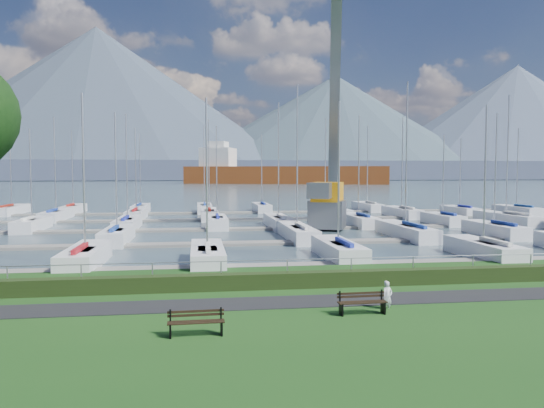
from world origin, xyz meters
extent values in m
cube|color=black|center=(0.00, -3.00, 0.01)|extent=(160.00, 2.00, 0.04)
cube|color=#3B4E57|center=(0.00, 260.00, -0.40)|extent=(800.00, 540.00, 0.20)
cube|color=black|center=(0.00, -0.40, 0.35)|extent=(80.00, 0.70, 0.70)
cylinder|color=gray|center=(0.00, 0.00, 1.20)|extent=(80.00, 0.04, 0.04)
cube|color=#475068|center=(0.00, 330.00, 6.00)|extent=(900.00, 80.00, 12.00)
cone|color=#3C4757|center=(-80.00, 400.00, 57.50)|extent=(340.00, 340.00, 115.00)
cone|color=#3B4C57|center=(110.00, 410.00, 42.50)|extent=(300.00, 300.00, 85.00)
cone|color=#49566B|center=(280.00, 420.00, 50.00)|extent=(320.00, 320.00, 100.00)
cube|color=gray|center=(0.00, 6.00, -0.22)|extent=(90.00, 1.60, 0.25)
cube|color=slate|center=(0.00, 16.00, -0.22)|extent=(90.00, 1.60, 0.25)
cube|color=gray|center=(0.00, 26.00, -0.22)|extent=(90.00, 1.60, 0.25)
cube|color=slate|center=(0.00, 36.00, -0.22)|extent=(90.00, 1.60, 0.25)
cube|color=slate|center=(0.00, 46.00, -0.22)|extent=(90.00, 1.60, 0.25)
cube|color=black|center=(-5.90, -6.86, 0.23)|extent=(0.07, 0.40, 0.45)
cube|color=black|center=(-5.90, -6.68, 0.65)|extent=(0.05, 0.05, 0.40)
cube|color=black|center=(-4.30, -6.81, 0.23)|extent=(0.07, 0.40, 0.45)
cube|color=black|center=(-4.30, -6.63, 0.65)|extent=(0.05, 0.05, 0.40)
cube|color=black|center=(-5.09, -6.98, 0.45)|extent=(1.80, 0.15, 0.04)
cube|color=black|center=(-5.10, -6.83, 0.45)|extent=(1.80, 0.15, 0.04)
cube|color=black|center=(-5.10, -6.68, 0.45)|extent=(1.80, 0.15, 0.04)
cube|color=black|center=(-5.10, -6.63, 0.62)|extent=(1.80, 0.09, 0.08)
cube|color=black|center=(-5.10, -6.63, 0.74)|extent=(1.80, 0.09, 0.08)
cube|color=black|center=(0.10, -5.14, 0.23)|extent=(0.07, 0.40, 0.45)
cube|color=black|center=(0.09, -4.96, 0.65)|extent=(0.05, 0.05, 0.40)
cube|color=black|center=(1.70, -5.10, 0.23)|extent=(0.07, 0.40, 0.45)
cube|color=black|center=(1.69, -4.92, 0.65)|extent=(0.05, 0.05, 0.40)
cube|color=black|center=(0.90, -5.27, 0.45)|extent=(1.80, 0.14, 0.04)
cube|color=black|center=(0.90, -5.12, 0.45)|extent=(1.80, 0.14, 0.04)
cube|color=black|center=(0.89, -4.97, 0.45)|extent=(1.80, 0.14, 0.04)
cube|color=black|center=(0.89, -4.92, 0.62)|extent=(1.80, 0.08, 0.08)
cube|color=black|center=(0.89, -4.92, 0.74)|extent=(1.80, 0.08, 0.08)
imported|color=silver|center=(2.09, -4.47, 0.60)|extent=(0.52, 0.43, 1.21)
cube|color=#5A5C61|center=(7.08, 24.93, 1.20)|extent=(4.20, 4.20, 2.60)
cube|color=orange|center=(7.08, 24.93, 3.30)|extent=(3.73, 4.15, 1.80)
cube|color=slate|center=(8.88, 29.43, 12.30)|extent=(3.51, 11.15, 19.89)
cube|color=slate|center=(5.88, 22.93, 3.50)|extent=(2.70, 2.81, 1.40)
cube|color=brown|center=(34.77, 212.13, 2.50)|extent=(91.71, 47.49, 10.00)
cube|color=silver|center=(4.79, 222.82, 10.00)|extent=(17.89, 17.89, 12.00)
cube|color=silver|center=(4.79, 222.82, 17.00)|extent=(10.22, 10.22, 4.00)
camera|label=1|loc=(-5.03, -23.48, 5.20)|focal=35.00mm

